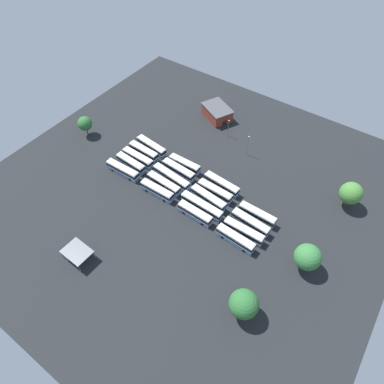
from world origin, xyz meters
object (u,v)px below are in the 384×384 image
bus_row1_slot4 (185,164)px  lamp_post_mid_lot (228,128)px  depot_building (217,112)px  bus_row0_slot3 (144,152)px  bus_row1_slot2 (171,177)px  bus_row1_slot3 (179,170)px  tree_south_edge (351,193)px  bus_row1_slot0 (157,191)px  tree_north_edge (85,124)px  tree_east_edge (244,304)px  maintenance_shelter (77,252)px  lamp_post_near_entrance (248,145)px  bus_row1_slot1 (164,184)px  tree_northwest (308,257)px  bus_row2_slot0 (195,213)px  bus_row2_slot1 (202,206)px  bus_row3_slot0 (236,239)px  bus_row0_slot2 (138,158)px  bus_row0_slot4 (151,146)px  bus_row2_slot2 (208,198)px  bus_row3_slot2 (250,223)px  bus_row0_slot1 (131,163)px  bus_row2_slot4 (222,184)px  bus_row0_slot0 (123,170)px  bus_row3_slot3 (257,215)px  bus_row2_slot3 (215,191)px  bus_row3_slot1 (244,231)px

bus_row1_slot4 → lamp_post_mid_lot: 23.80m
depot_building → bus_row0_slot3: bearing=-105.9°
bus_row1_slot2 → bus_row1_slot3: size_ratio=1.17×
tree_south_edge → bus_row1_slot0: bearing=-149.0°
tree_north_edge → tree_east_edge: bearing=-17.8°
maintenance_shelter → tree_north_edge: tree_north_edge is taller
lamp_post_near_entrance → tree_north_edge: size_ratio=1.07×
bus_row1_slot0 → tree_south_edge: tree_south_edge is taller
bus_row1_slot1 → tree_northwest: (49.86, -1.01, 3.76)m
bus_row1_slot0 → tree_east_edge: size_ratio=1.24×
bus_row2_slot0 → depot_building: size_ratio=0.81×
bus_row2_slot1 → bus_row3_slot0: 15.48m
tree_east_edge → bus_row0_slot2: bearing=155.2°
bus_row3_slot0 → maintenance_shelter: maintenance_shelter is taller
bus_row0_slot4 → maintenance_shelter: maintenance_shelter is taller
bus_row2_slot2 → bus_row3_slot2: same height
bus_row1_slot3 → lamp_post_mid_lot: (3.27, 26.93, 2.15)m
bus_row0_slot4 → bus_row0_slot1: bearing=-91.7°
lamp_post_near_entrance → lamp_post_mid_lot: (-10.99, 4.94, -0.63)m
bus_row3_slot0 → bus_row0_slot3: bearing=164.2°
bus_row3_slot0 → bus_row3_slot2: 7.53m
bus_row1_slot3 → bus_row2_slot2: same height
bus_row2_slot4 → bus_row0_slot1: bearing=-162.3°
lamp_post_mid_lot → tree_north_edge: (-44.28, -30.21, 1.24)m
bus_row2_slot0 → tree_north_edge: bearing=171.3°
bus_row1_slot3 → lamp_post_near_entrance: 26.36m
bus_row1_slot4 → bus_row2_slot1: 19.10m
bus_row2_slot2 → bus_row3_slot2: (15.57, -0.64, -0.00)m
bus_row0_slot0 → bus_row1_slot1: bearing=11.5°
bus_row0_slot3 → bus_row3_slot3: 46.82m
bus_row2_slot2 → tree_north_edge: size_ratio=1.63×
bus_row3_slot3 → tree_east_edge: 31.00m
bus_row1_slot0 → bus_row2_slot2: same height
bus_row0_slot0 → depot_building: depot_building is taller
bus_row1_slot1 → bus_row2_slot2: (15.49, 3.28, 0.00)m
bus_row3_slot0 → bus_row2_slot0: bearing=177.0°
bus_row2_slot3 → bus_row2_slot4: (0.12, 3.85, 0.00)m
bus_row0_slot1 → lamp_post_mid_lot: (18.85, 33.83, 2.15)m
bus_row0_slot3 → lamp_post_near_entrance: 37.20m
bus_row0_slot1 → bus_row2_slot2: bearing=4.4°
bus_row1_slot2 → bus_row3_slot3: size_ratio=1.24×
lamp_post_near_entrance → bus_row0_slot3: bearing=-144.2°
lamp_post_mid_lot → tree_south_edge: bearing=-8.5°
bus_row0_slot0 → lamp_post_near_entrance: size_ratio=1.49×
bus_row0_slot2 → lamp_post_mid_lot: 35.67m
bus_row1_slot0 → depot_building: bearing=97.5°
bus_row2_slot4 → tree_south_edge: tree_south_edge is taller
bus_row0_slot0 → bus_row0_slot1: (0.09, 4.05, -0.00)m
bus_row0_slot2 → bus_row3_slot3: same height
bus_row0_slot0 → bus_row3_slot1: (46.28, 1.91, -0.00)m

